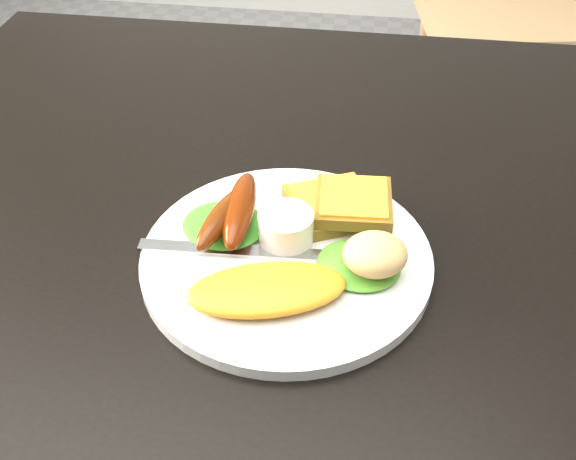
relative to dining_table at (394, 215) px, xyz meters
The scene contains 13 objects.
dining_table is the anchor object (origin of this frame).
dining_chair 1.31m from the dining_table, 76.07° to the left, with size 0.46×0.46×0.05m, color tan.
plate 0.15m from the dining_table, 131.94° to the right, with size 0.27×0.27×0.01m, color white.
lettuce_left 0.19m from the dining_table, 153.04° to the right, with size 0.08×0.07×0.01m, color #28861C.
lettuce_right 0.13m from the dining_table, 105.02° to the right, with size 0.08×0.07×0.01m, color #4B8D2D.
omelette 0.20m from the dining_table, 122.71° to the right, with size 0.14×0.06×0.02m, color gold.
sausage_a 0.19m from the dining_table, 150.35° to the right, with size 0.02×0.09×0.02m, color #5F200A.
sausage_b 0.17m from the dining_table, 152.33° to the right, with size 0.03×0.11×0.03m, color #6B2D09.
ramekin 0.15m from the dining_table, 137.48° to the right, with size 0.05×0.05×0.03m, color white.
toast_a 0.09m from the dining_table, 146.04° to the right, with size 0.08×0.08×0.01m, color olive.
toast_b 0.08m from the dining_table, 130.08° to the right, with size 0.07×0.07×0.01m, color brown.
potato_salad 0.14m from the dining_table, 98.50° to the right, with size 0.06×0.05×0.03m, color beige.
fork 0.19m from the dining_table, 141.93° to the right, with size 0.18×0.01×0.00m, color #ADAFB7.
Camera 1 is at (-0.03, -0.56, 1.18)m, focal length 42.00 mm.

